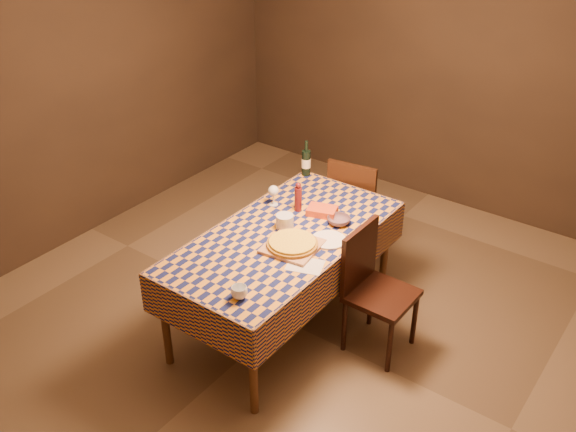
{
  "coord_description": "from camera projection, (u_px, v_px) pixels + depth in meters",
  "views": [
    {
      "loc": [
        2.27,
        -3.04,
        3.16
      ],
      "look_at": [
        0.0,
        0.05,
        0.9
      ],
      "focal_mm": 40.0,
      "sensor_mm": 36.0,
      "label": 1
    }
  ],
  "objects": [
    {
      "name": "tumbler",
      "position": [
        239.0,
        292.0,
        3.85
      ],
      "size": [
        0.13,
        0.13,
        0.08
      ],
      "primitive_type": "imported",
      "rotation": [
        0.0,
        0.0,
        -0.31
      ],
      "color": "white",
      "rests_on": "dining_table"
    },
    {
      "name": "cutting_board",
      "position": [
        292.0,
        246.0,
        4.34
      ],
      "size": [
        0.39,
        0.39,
        0.02
      ],
      "primitive_type": "cube",
      "rotation": [
        0.0,
        0.0,
        0.13
      ],
      "color": "tan",
      "rests_on": "dining_table"
    },
    {
      "name": "takeout_container",
      "position": [
        322.0,
        211.0,
        4.72
      ],
      "size": [
        0.25,
        0.2,
        0.05
      ],
      "primitive_type": "cube",
      "rotation": [
        0.0,
        0.0,
        0.31
      ],
      "color": "#CE451B",
      "rests_on": "dining_table"
    },
    {
      "name": "room",
      "position": [
        283.0,
        160.0,
        4.19
      ],
      "size": [
        5.0,
        5.1,
        2.7
      ],
      "color": "brown",
      "rests_on": "ground"
    },
    {
      "name": "flour_patch",
      "position": [
        305.0,
        265.0,
        4.16
      ],
      "size": [
        0.28,
        0.24,
        0.0
      ],
      "primitive_type": "cube",
      "rotation": [
        0.0,
        0.0,
        0.33
      ],
      "color": "silver",
      "rests_on": "dining_table"
    },
    {
      "name": "chair_far",
      "position": [
        356.0,
        203.0,
        5.38
      ],
      "size": [
        0.48,
        0.48,
        0.93
      ],
      "color": "black",
      "rests_on": "ground"
    },
    {
      "name": "white_plate",
      "position": [
        329.0,
        240.0,
        4.41
      ],
      "size": [
        0.29,
        0.29,
        0.01
      ],
      "primitive_type": "cylinder",
      "rotation": [
        0.0,
        0.0,
        0.23
      ],
      "color": "white",
      "rests_on": "dining_table"
    },
    {
      "name": "wine_glass",
      "position": [
        273.0,
        191.0,
        4.8
      ],
      "size": [
        0.08,
        0.08,
        0.16
      ],
      "color": "white",
      "rests_on": "dining_table"
    },
    {
      "name": "bowl",
      "position": [
        339.0,
        221.0,
        4.6
      ],
      "size": [
        0.2,
        0.2,
        0.05
      ],
      "primitive_type": "imported",
      "rotation": [
        0.0,
        0.0,
        0.25
      ],
      "color": "#634853",
      "rests_on": "dining_table"
    },
    {
      "name": "pizza",
      "position": [
        292.0,
        243.0,
        4.32
      ],
      "size": [
        0.39,
        0.39,
        0.03
      ],
      "color": "#956418",
      "rests_on": "cutting_board"
    },
    {
      "name": "pepper_mill",
      "position": [
        298.0,
        198.0,
        4.73
      ],
      "size": [
        0.06,
        0.06,
        0.23
      ],
      "color": "#531315",
      "rests_on": "dining_table"
    },
    {
      "name": "wine_bottle",
      "position": [
        306.0,
        162.0,
        5.24
      ],
      "size": [
        0.09,
        0.09,
        0.3
      ],
      "color": "black",
      "rests_on": "dining_table"
    },
    {
      "name": "deli_tub",
      "position": [
        285.0,
        222.0,
        4.54
      ],
      "size": [
        0.13,
        0.13,
        0.1
      ],
      "primitive_type": "cylinder",
      "rotation": [
        0.0,
        0.0,
        0.03
      ],
      "color": "silver",
      "rests_on": "dining_table"
    },
    {
      "name": "dining_table",
      "position": [
        284.0,
        244.0,
        4.52
      ],
      "size": [
        0.94,
        1.84,
        0.77
      ],
      "color": "brown",
      "rests_on": "ground"
    },
    {
      "name": "flour_bag",
      "position": [
        291.0,
        240.0,
        4.38
      ],
      "size": [
        0.19,
        0.17,
        0.05
      ],
      "primitive_type": "ellipsoid",
      "rotation": [
        0.0,
        0.0,
        0.36
      ],
      "color": "#9FA9CC",
      "rests_on": "dining_table"
    },
    {
      "name": "chair_right",
      "position": [
        372.0,
        283.0,
        4.41
      ],
      "size": [
        0.43,
        0.43,
        0.93
      ],
      "color": "black",
      "rests_on": "ground"
    }
  ]
}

